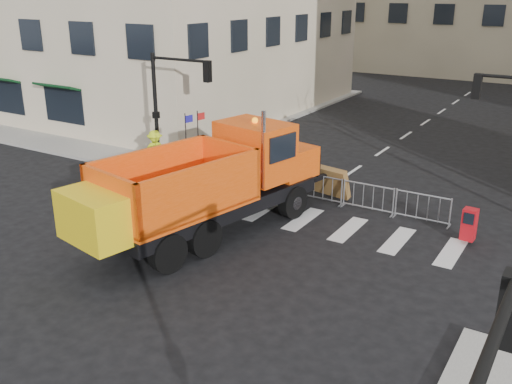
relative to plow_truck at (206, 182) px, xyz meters
The scene contains 10 objects.
ground 3.55m from the plow_truck, 58.90° to the right, with size 120.00×120.00×0.00m, color black.
sidewalk_back 6.41m from the plow_truck, 75.47° to the left, with size 64.00×5.00×0.15m, color gray.
traffic_light_left 8.17m from the plow_truck, 142.56° to the left, with size 0.18×0.18×5.40m, color black.
crowd_barriers 5.29m from the plow_truck, 81.09° to the left, with size 12.60×0.60×1.10m, color #9EA0A5, non-canonical shape.
plow_truck is the anchor object (origin of this frame).
cop_a 4.74m from the plow_truck, 74.78° to the left, with size 0.60×0.39×1.64m, color black.
cop_b 4.63m from the plow_truck, 74.47° to the left, with size 0.98×0.76×2.01m, color black.
cop_c 4.70m from the plow_truck, 75.54° to the left, with size 1.07×0.45×1.83m, color black.
worker 7.40m from the plow_truck, 144.74° to the left, with size 1.24×0.71×1.92m, color #D8F31C.
newspaper_box 8.92m from the plow_truck, 26.51° to the left, with size 0.45×0.40×1.10m, color #B60E16.
Camera 1 is at (9.45, -12.14, 8.17)m, focal length 40.00 mm.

